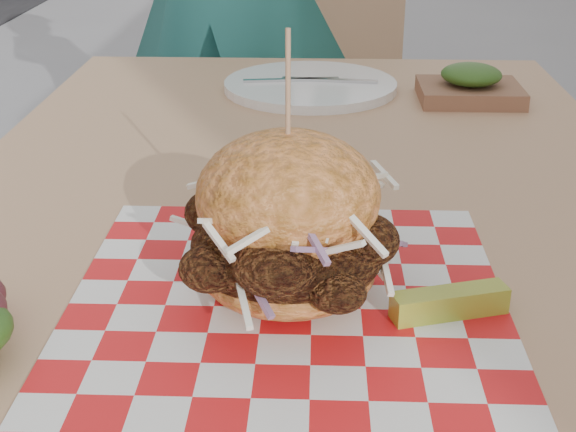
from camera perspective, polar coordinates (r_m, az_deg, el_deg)
name	(u,v)px	position (r m, az deg, el deg)	size (l,w,h in m)	color
patio_table	(305,246)	(0.94, 1.23, -2.12)	(0.80, 1.20, 0.75)	tan
patio_chair	(316,106)	(1.88, 2.02, 7.81)	(0.46, 0.47, 0.95)	tan
paper_liner	(288,296)	(0.68, 0.00, -5.72)	(0.36, 0.36, 0.00)	red
sandwich	(288,229)	(0.65, 0.00, -0.91)	(0.20, 0.20, 0.22)	orange
pickle_spear	(450,303)	(0.66, 11.41, -6.06)	(0.10, 0.02, 0.02)	#9CA42F
place_setting	(310,86)	(1.27, 1.60, 9.26)	(0.27, 0.27, 0.02)	white
kraft_tray	(470,86)	(1.24, 12.83, 9.01)	(0.15, 0.12, 0.06)	brown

